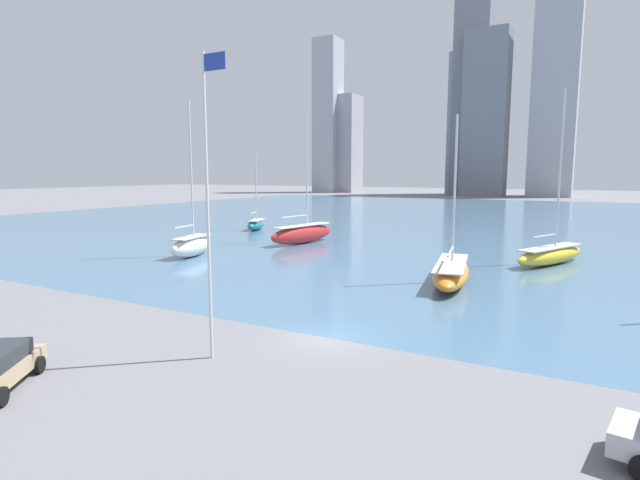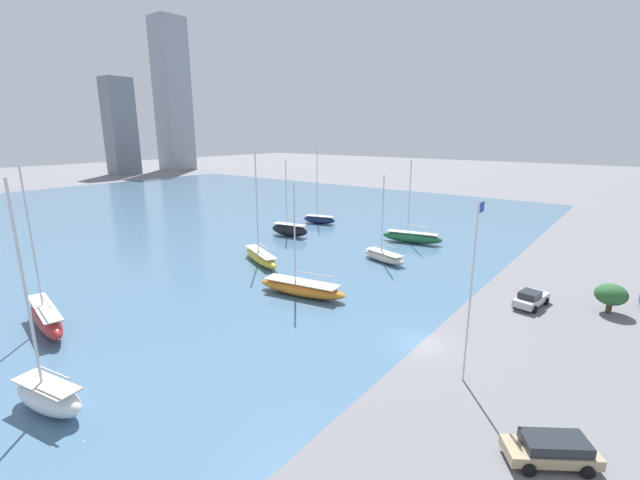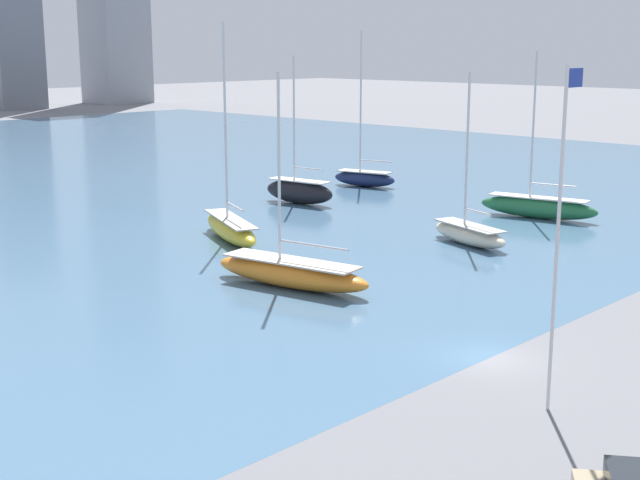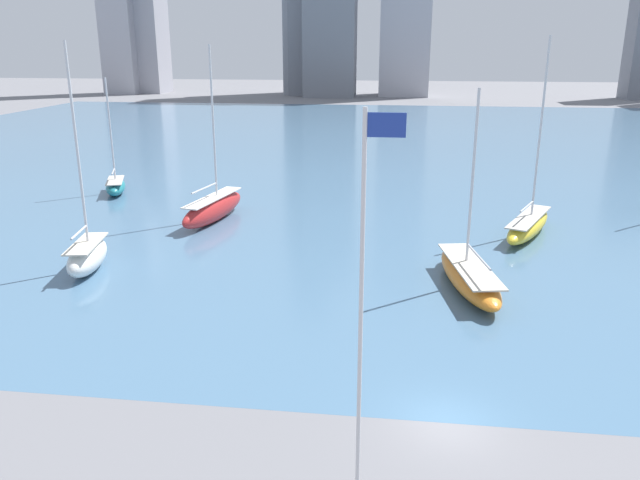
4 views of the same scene
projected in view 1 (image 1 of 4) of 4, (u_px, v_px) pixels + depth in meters
ground_plane at (328, 338)px, 25.22m from camera, size 500.00×500.00×0.00m
harbor_water at (516, 221)px, 86.14m from camera, size 180.00×140.00×0.00m
flag_pole at (208, 199)px, 21.55m from camera, size 1.24×0.14×13.34m
distant_city_skyline at (532, 108)px, 173.94m from camera, size 192.69×22.41×72.39m
sailboat_orange at (451, 272)px, 37.35m from camera, size 4.34×10.92×12.54m
sailboat_white at (191, 245)px, 49.49m from camera, size 3.07×6.45×15.25m
sailboat_red at (303, 233)px, 58.83m from camera, size 3.76×10.57×14.99m
sailboat_teal at (256, 224)px, 72.95m from camera, size 3.93×6.32×11.81m
sailboat_yellow at (550, 254)px, 45.32m from camera, size 6.09×10.30×15.64m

